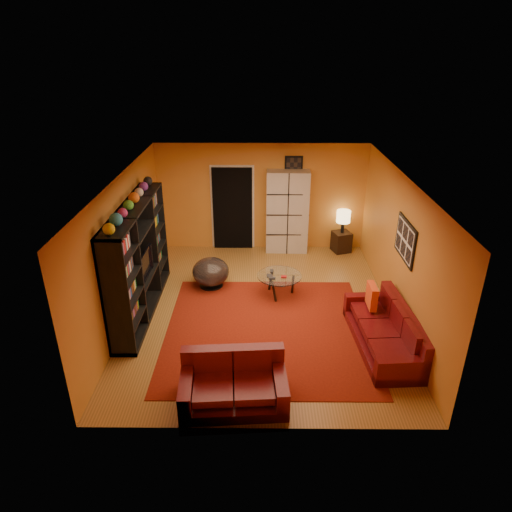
{
  "coord_description": "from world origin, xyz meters",
  "views": [
    {
      "loc": [
        -0.04,
        -7.55,
        4.71
      ],
      "look_at": [
        -0.11,
        0.1,
        1.1
      ],
      "focal_mm": 32.0,
      "sensor_mm": 36.0,
      "label": 1
    }
  ],
  "objects_px": {
    "tv": "(141,265)",
    "coffee_table": "(279,277)",
    "loveseat": "(233,382)",
    "side_table": "(341,242)",
    "entertainment_unit": "(139,260)",
    "storage_cabinet": "(287,212)",
    "table_lamp": "(343,217)",
    "sofa": "(388,332)",
    "bowl_chair": "(211,272)"
  },
  "relations": [
    {
      "from": "side_table",
      "to": "coffee_table",
      "type": "bearing_deg",
      "value": -126.37
    },
    {
      "from": "coffee_table",
      "to": "storage_cabinet",
      "type": "xyz_separation_m",
      "value": [
        0.26,
        2.24,
        0.59
      ]
    },
    {
      "from": "tv",
      "to": "table_lamp",
      "type": "xyz_separation_m",
      "value": [
        4.2,
        2.77,
        -0.07
      ]
    },
    {
      "from": "loveseat",
      "to": "storage_cabinet",
      "type": "relative_size",
      "value": 0.78
    },
    {
      "from": "loveseat",
      "to": "coffee_table",
      "type": "height_order",
      "value": "loveseat"
    },
    {
      "from": "entertainment_unit",
      "to": "table_lamp",
      "type": "xyz_separation_m",
      "value": [
        4.25,
        2.75,
        -0.15
      ]
    },
    {
      "from": "coffee_table",
      "to": "bowl_chair",
      "type": "bearing_deg",
      "value": 165.45
    },
    {
      "from": "bowl_chair",
      "to": "table_lamp",
      "type": "height_order",
      "value": "table_lamp"
    },
    {
      "from": "loveseat",
      "to": "entertainment_unit",
      "type": "bearing_deg",
      "value": 33.7
    },
    {
      "from": "sofa",
      "to": "coffee_table",
      "type": "relative_size",
      "value": 2.39
    },
    {
      "from": "tv",
      "to": "storage_cabinet",
      "type": "height_order",
      "value": "storage_cabinet"
    },
    {
      "from": "loveseat",
      "to": "sofa",
      "type": "bearing_deg",
      "value": -67.32
    },
    {
      "from": "entertainment_unit",
      "to": "loveseat",
      "type": "relative_size",
      "value": 1.92
    },
    {
      "from": "entertainment_unit",
      "to": "coffee_table",
      "type": "height_order",
      "value": "entertainment_unit"
    },
    {
      "from": "coffee_table",
      "to": "side_table",
      "type": "height_order",
      "value": "side_table"
    },
    {
      "from": "sofa",
      "to": "bowl_chair",
      "type": "relative_size",
      "value": 2.76
    },
    {
      "from": "tv",
      "to": "bowl_chair",
      "type": "xyz_separation_m",
      "value": [
        1.16,
        0.95,
        -0.63
      ]
    },
    {
      "from": "tv",
      "to": "storage_cabinet",
      "type": "xyz_separation_m",
      "value": [
        2.85,
        2.82,
        0.03
      ]
    },
    {
      "from": "sofa",
      "to": "entertainment_unit",
      "type": "bearing_deg",
      "value": 161.58
    },
    {
      "from": "sofa",
      "to": "loveseat",
      "type": "relative_size",
      "value": 1.37
    },
    {
      "from": "loveseat",
      "to": "storage_cabinet",
      "type": "bearing_deg",
      "value": -15.18
    },
    {
      "from": "side_table",
      "to": "table_lamp",
      "type": "height_order",
      "value": "table_lamp"
    },
    {
      "from": "storage_cabinet",
      "to": "side_table",
      "type": "distance_m",
      "value": 1.54
    },
    {
      "from": "loveseat",
      "to": "side_table",
      "type": "bearing_deg",
      "value": -28.7
    },
    {
      "from": "side_table",
      "to": "sofa",
      "type": "bearing_deg",
      "value": -87.58
    },
    {
      "from": "loveseat",
      "to": "bowl_chair",
      "type": "bearing_deg",
      "value": 7.07
    },
    {
      "from": "storage_cabinet",
      "to": "side_table",
      "type": "height_order",
      "value": "storage_cabinet"
    },
    {
      "from": "tv",
      "to": "coffee_table",
      "type": "relative_size",
      "value": 0.96
    },
    {
      "from": "tv",
      "to": "table_lamp",
      "type": "height_order",
      "value": "tv"
    },
    {
      "from": "tv",
      "to": "coffee_table",
      "type": "distance_m",
      "value": 2.71
    },
    {
      "from": "sofa",
      "to": "loveseat",
      "type": "xyz_separation_m",
      "value": [
        -2.54,
        -1.28,
        -0.0
      ]
    },
    {
      "from": "sofa",
      "to": "table_lamp",
      "type": "bearing_deg",
      "value": 88.49
    },
    {
      "from": "sofa",
      "to": "side_table",
      "type": "height_order",
      "value": "sofa"
    },
    {
      "from": "tv",
      "to": "entertainment_unit",
      "type": "bearing_deg",
      "value": 71.56
    },
    {
      "from": "loveseat",
      "to": "side_table",
      "type": "xyz_separation_m",
      "value": [
        2.38,
        5.17,
        -0.03
      ]
    },
    {
      "from": "entertainment_unit",
      "to": "storage_cabinet",
      "type": "xyz_separation_m",
      "value": [
        2.9,
        2.8,
        -0.05
      ]
    },
    {
      "from": "storage_cabinet",
      "to": "side_table",
      "type": "bearing_deg",
      "value": -0.43
    },
    {
      "from": "entertainment_unit",
      "to": "coffee_table",
      "type": "xyz_separation_m",
      "value": [
        2.64,
        0.56,
        -0.64
      ]
    },
    {
      "from": "coffee_table",
      "to": "table_lamp",
      "type": "distance_m",
      "value": 2.76
    },
    {
      "from": "coffee_table",
      "to": "storage_cabinet",
      "type": "bearing_deg",
      "value": 83.27
    },
    {
      "from": "coffee_table",
      "to": "storage_cabinet",
      "type": "distance_m",
      "value": 2.33
    },
    {
      "from": "side_table",
      "to": "storage_cabinet",
      "type": "bearing_deg",
      "value": 177.87
    },
    {
      "from": "entertainment_unit",
      "to": "side_table",
      "type": "height_order",
      "value": "entertainment_unit"
    },
    {
      "from": "bowl_chair",
      "to": "table_lamp",
      "type": "xyz_separation_m",
      "value": [
        3.03,
        1.82,
        0.56
      ]
    },
    {
      "from": "entertainment_unit",
      "to": "tv",
      "type": "height_order",
      "value": "entertainment_unit"
    },
    {
      "from": "sofa",
      "to": "table_lamp",
      "type": "xyz_separation_m",
      "value": [
        -0.16,
        3.89,
        0.61
      ]
    },
    {
      "from": "entertainment_unit",
      "to": "table_lamp",
      "type": "distance_m",
      "value": 5.06
    },
    {
      "from": "entertainment_unit",
      "to": "side_table",
      "type": "relative_size",
      "value": 6.0
    },
    {
      "from": "bowl_chair",
      "to": "side_table",
      "type": "relative_size",
      "value": 1.55
    },
    {
      "from": "tv",
      "to": "side_table",
      "type": "height_order",
      "value": "tv"
    }
  ]
}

